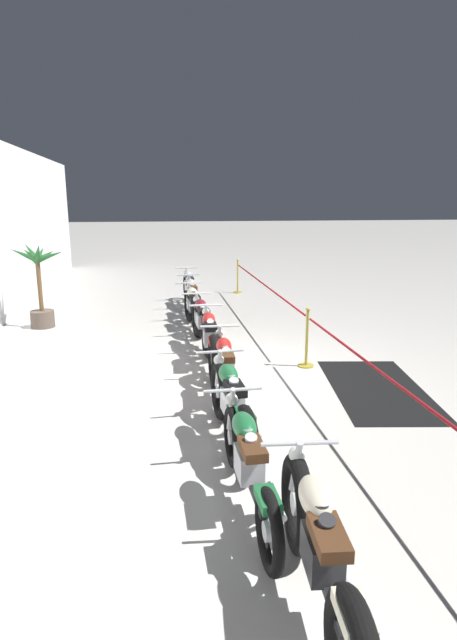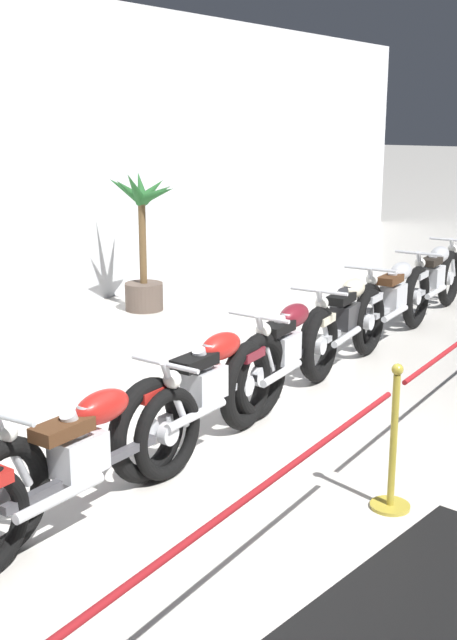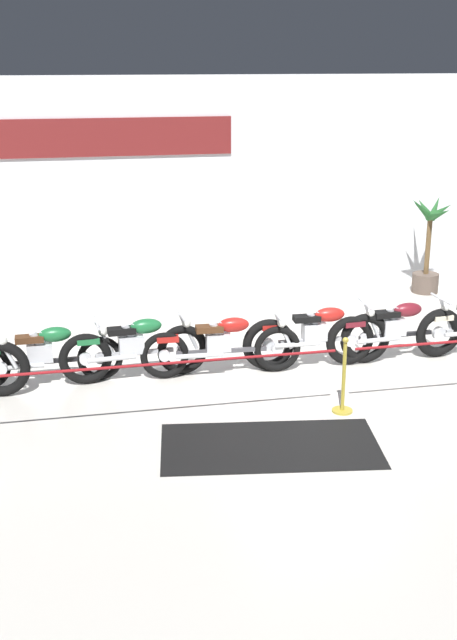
# 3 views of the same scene
# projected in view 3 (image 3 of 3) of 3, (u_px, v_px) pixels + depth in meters

# --- Properties ---
(ground_plane) EXTENTS (120.00, 120.00, 0.00)m
(ground_plane) POSITION_uv_depth(u_px,v_px,m) (326.00, 381.00, 11.74)
(ground_plane) COLOR silver
(back_wall) EXTENTS (28.00, 0.29, 4.20)m
(back_wall) POSITION_uv_depth(u_px,v_px,m) (247.00, 185.00, 15.84)
(back_wall) COLOR white
(back_wall) RESTS_ON ground
(motorcycle_green_1) EXTENTS (2.27, 0.62, 0.91)m
(motorcycle_green_1) POSITION_uv_depth(u_px,v_px,m) (44.00, 355.00, 11.48)
(motorcycle_green_1) COLOR black
(motorcycle_green_1) RESTS_ON ground
(motorcycle_green_2) EXTENTS (2.20, 0.62, 0.96)m
(motorcycle_green_2) POSITION_uv_depth(u_px,v_px,m) (135.00, 348.00, 11.69)
(motorcycle_green_2) COLOR black
(motorcycle_green_2) RESTS_ON ground
(motorcycle_red_3) EXTENTS (2.41, 0.62, 0.94)m
(motorcycle_red_3) POSITION_uv_depth(u_px,v_px,m) (222.00, 345.00, 11.83)
(motorcycle_red_3) COLOR black
(motorcycle_red_3) RESTS_ON ground
(motorcycle_red_4) EXTENTS (2.33, 0.62, 0.98)m
(motorcycle_red_4) POSITION_uv_depth(u_px,v_px,m) (318.00, 336.00, 12.17)
(motorcycle_red_4) COLOR black
(motorcycle_red_4) RESTS_ON ground
(motorcycle_maroon_5) EXTENTS (2.30, 0.62, 0.97)m
(motorcycle_maroon_5) POSITION_uv_depth(u_px,v_px,m) (396.00, 331.00, 12.42)
(motorcycle_maroon_5) COLOR black
(motorcycle_maroon_5) RESTS_ON ground
(potted_palm_left_of_row) EXTENTS (0.97, 1.18, 1.98)m
(potted_palm_left_of_row) POSITION_uv_depth(u_px,v_px,m) (428.00, 248.00, 15.91)
(potted_palm_left_of_row) COLOR brown
(potted_palm_left_of_row) RESTS_ON ground
(stanchion_far_left) EXTENTS (14.12, 0.28, 1.05)m
(stanchion_far_left) POSITION_uv_depth(u_px,v_px,m) (238.00, 366.00, 10.22)
(stanchion_far_left) COLOR gold
(stanchion_far_left) RESTS_ON ground
(stanchion_mid_left) EXTENTS (0.28, 0.28, 1.05)m
(stanchion_mid_left) POSITION_uv_depth(u_px,v_px,m) (343.00, 387.00, 10.63)
(stanchion_mid_left) COLOR gold
(stanchion_mid_left) RESTS_ON ground
(floor_banner) EXTENTS (2.83, 1.73, 0.01)m
(floor_banner) POSITION_uv_depth(u_px,v_px,m) (270.00, 446.00, 9.79)
(floor_banner) COLOR black
(floor_banner) RESTS_ON ground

